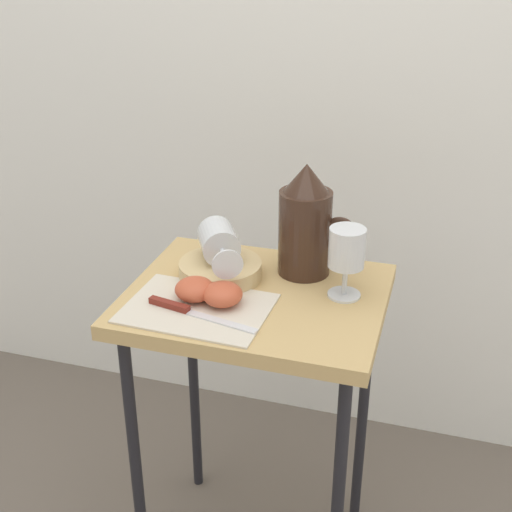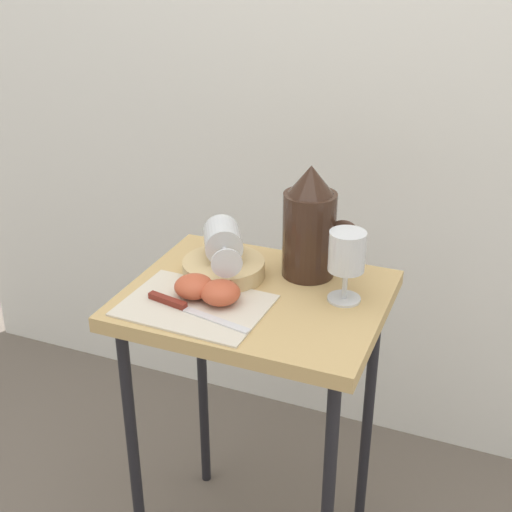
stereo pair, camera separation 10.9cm
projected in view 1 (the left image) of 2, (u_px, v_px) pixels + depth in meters
name	position (u px, v px, depth m)	size (l,w,h in m)	color
curtain_drape	(321.00, 75.00, 1.68)	(2.40, 0.03, 2.01)	white
table	(256.00, 330.00, 1.37)	(0.50, 0.40, 0.69)	tan
linen_napkin	(197.00, 308.00, 1.28)	(0.27, 0.20, 0.00)	beige
basket_tray	(220.00, 270.00, 1.38)	(0.17, 0.17, 0.04)	tan
pitcher	(305.00, 230.00, 1.38)	(0.16, 0.11, 0.23)	#382319
wine_glass_upright	(347.00, 252.00, 1.28)	(0.07, 0.07, 0.14)	silver
wine_glass_tipped_near	(219.00, 242.00, 1.37)	(0.13, 0.17, 0.08)	silver
apple_half_left	(195.00, 289.00, 1.30)	(0.08, 0.08, 0.04)	#C15133
apple_half_right	(222.00, 294.00, 1.28)	(0.08, 0.08, 0.04)	#C15133
knife	(186.00, 310.00, 1.26)	(0.22, 0.06, 0.01)	silver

